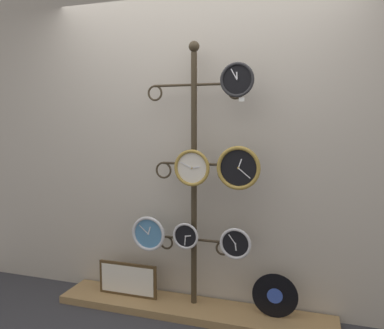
{
  "coord_description": "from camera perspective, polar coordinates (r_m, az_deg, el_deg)",
  "views": [
    {
      "loc": [
        0.86,
        -2.33,
        1.49
      ],
      "look_at": [
        0.0,
        0.36,
        1.18
      ],
      "focal_mm": 35.0,
      "sensor_mm": 36.0,
      "label": 1
    }
  ],
  "objects": [
    {
      "name": "display_stand",
      "position": [
        2.95,
        0.3,
        -7.39
      ],
      "size": [
        0.76,
        0.4,
        2.1
      ],
      "color": "#382D1E",
      "rests_on": "ground_plane"
    },
    {
      "name": "price_tag_upper",
      "position": [
        2.69,
        7.56,
        9.8
      ],
      "size": [
        0.04,
        0.0,
        0.03
      ],
      "color": "white"
    },
    {
      "name": "clock_middle_center",
      "position": [
        2.77,
        -0.0,
        -0.51
      ],
      "size": [
        0.27,
        0.04,
        0.27
      ],
      "color": "silver"
    },
    {
      "name": "clock_bottom_left",
      "position": [
        3.02,
        -6.64,
        -10.42
      ],
      "size": [
        0.28,
        0.04,
        0.28
      ],
      "color": "#4C84B2"
    },
    {
      "name": "clock_bottom_center",
      "position": [
        2.93,
        -0.95,
        -10.82
      ],
      "size": [
        0.21,
        0.04,
        0.21
      ],
      "color": "black"
    },
    {
      "name": "clock_bottom_right",
      "position": [
        2.84,
        6.65,
        -11.87
      ],
      "size": [
        0.24,
        0.04,
        0.24
      ],
      "color": "black"
    },
    {
      "name": "clock_middle_right",
      "position": [
        2.68,
        7.09,
        -0.52
      ],
      "size": [
        0.32,
        0.04,
        0.32
      ],
      "color": "black"
    },
    {
      "name": "vinyl_record",
      "position": [
        2.98,
        12.51,
        -18.94
      ],
      "size": [
        0.34,
        0.01,
        0.34
      ],
      "color": "black",
      "rests_on": "low_shelf"
    },
    {
      "name": "shop_wall",
      "position": [
        3.02,
        1.21,
        4.55
      ],
      "size": [
        4.4,
        0.04,
        2.8
      ],
      "color": "#BCB2A3",
      "rests_on": "ground_plane"
    },
    {
      "name": "picture_frame",
      "position": [
        3.3,
        -9.79,
        -16.87
      ],
      "size": [
        0.52,
        0.02,
        0.28
      ],
      "color": "#4C381E",
      "rests_on": "low_shelf"
    },
    {
      "name": "low_shelf",
      "position": [
        3.17,
        -0.06,
        -21.2
      ],
      "size": [
        2.2,
        0.36,
        0.06
      ],
      "color": "#9E7A4C",
      "rests_on": "ground_plane"
    },
    {
      "name": "clock_top_right",
      "position": [
        2.71,
        6.9,
        12.69
      ],
      "size": [
        0.24,
        0.04,
        0.24
      ],
      "color": "black"
    }
  ]
}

